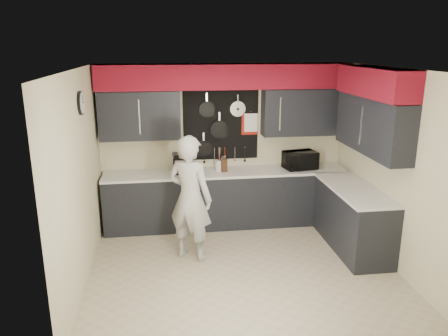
{
  "coord_description": "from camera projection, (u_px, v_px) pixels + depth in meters",
  "views": [
    {
      "loc": [
        -0.95,
        -5.22,
        2.88
      ],
      "look_at": [
        -0.17,
        0.5,
        1.24
      ],
      "focal_mm": 35.0,
      "sensor_mm": 36.0,
      "label": 1
    }
  ],
  "objects": [
    {
      "name": "knife_block",
      "position": [
        224.0,
        165.0,
        6.96
      ],
      "size": [
        0.12,
        0.12,
        0.21
      ],
      "primitive_type": "cube",
      "rotation": [
        0.0,
        0.0,
        0.28
      ],
      "color": "#361811",
      "rests_on": "base_cabinets"
    },
    {
      "name": "ground",
      "position": [
        241.0,
        266.0,
        5.89
      ],
      "size": [
        4.0,
        4.0,
        0.0
      ],
      "primitive_type": "plane",
      "color": "tan",
      "rests_on": "ground"
    },
    {
      "name": "utensil_crock",
      "position": [
        219.0,
        165.0,
        7.0
      ],
      "size": [
        0.14,
        0.14,
        0.18
      ],
      "primitive_type": "cylinder",
      "color": "silver",
      "rests_on": "base_cabinets"
    },
    {
      "name": "person",
      "position": [
        190.0,
        198.0,
        5.9
      ],
      "size": [
        0.76,
        0.7,
        1.75
      ],
      "primitive_type": "imported",
      "rotation": [
        0.0,
        0.0,
        2.57
      ],
      "color": "beige",
      "rests_on": "ground"
    },
    {
      "name": "left_wall_assembly",
      "position": [
        80.0,
        177.0,
        5.28
      ],
      "size": [
        0.05,
        3.5,
        2.6
      ],
      "color": "beige",
      "rests_on": "ground"
    },
    {
      "name": "right_wall_assembly",
      "position": [
        376.0,
        117.0,
        5.85
      ],
      "size": [
        0.36,
        3.5,
        2.6
      ],
      "color": "beige",
      "rests_on": "ground"
    },
    {
      "name": "base_cabinets",
      "position": [
        260.0,
        203.0,
        6.9
      ],
      "size": [
        3.95,
        2.2,
        0.92
      ],
      "color": "black",
      "rests_on": "ground"
    },
    {
      "name": "microwave",
      "position": [
        300.0,
        160.0,
        7.11
      ],
      "size": [
        0.57,
        0.44,
        0.28
      ],
      "primitive_type": "imported",
      "rotation": [
        0.0,
        0.0,
        0.19
      ],
      "color": "black",
      "rests_on": "base_cabinets"
    },
    {
      "name": "coffee_maker",
      "position": [
        179.0,
        163.0,
        6.86
      ],
      "size": [
        0.2,
        0.23,
        0.32
      ],
      "rotation": [
        0.0,
        0.0,
        0.1
      ],
      "color": "black",
      "rests_on": "base_cabinets"
    },
    {
      "name": "back_wall_assembly",
      "position": [
        226.0,
        102.0,
        6.86
      ],
      "size": [
        4.0,
        0.36,
        2.6
      ],
      "color": "beige",
      "rests_on": "ground"
    }
  ]
}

